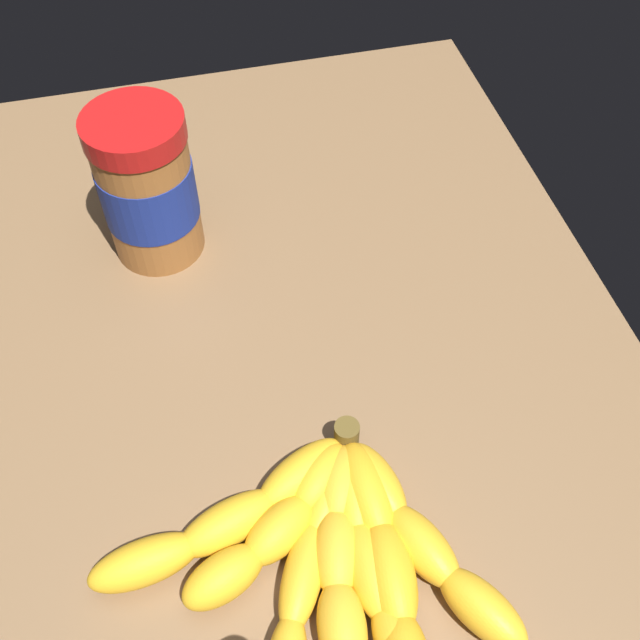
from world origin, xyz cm
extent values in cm
cube|color=brown|center=(0.00, 0.00, -2.29)|extent=(81.00, 60.64, 4.57)
ellipsoid|color=gold|center=(-14.54, 1.88, 1.64)|extent=(6.72, 8.70, 3.29)
ellipsoid|color=gold|center=(-17.07, 7.82, 1.64)|extent=(5.64, 8.72, 3.29)
ellipsoid|color=gold|center=(-18.53, 14.12, 1.64)|extent=(4.39, 8.48, 3.29)
ellipsoid|color=gold|center=(-15.23, 0.51, 1.68)|extent=(6.92, 6.84, 3.36)
ellipsoid|color=gold|center=(-18.49, 4.40, 1.68)|extent=(6.35, 7.16, 3.36)
ellipsoid|color=gold|center=(-20.88, 8.87, 1.68)|extent=(5.51, 7.17, 3.36)
ellipsoid|color=gold|center=(-16.35, 0.25, 1.42)|extent=(8.43, 6.78, 2.84)
ellipsoid|color=gold|center=(-22.04, 3.46, 1.42)|extent=(8.59, 6.18, 2.84)
ellipsoid|color=gold|center=(-16.12, -0.81, 1.68)|extent=(7.26, 5.49, 3.36)
ellipsoid|color=gold|center=(-21.05, 0.76, 1.68)|extent=(7.10, 4.84, 3.36)
ellipsoid|color=gold|center=(-26.14, 1.71, 1.68)|extent=(6.84, 4.12, 3.36)
ellipsoid|color=gold|center=(-16.81, -1.61, 1.61)|extent=(8.02, 4.34, 3.22)
ellipsoid|color=gold|center=(-22.86, -1.21, 1.61)|extent=(7.68, 3.38, 3.22)
ellipsoid|color=gold|center=(-17.04, -2.52, 1.79)|extent=(8.24, 3.94, 3.58)
ellipsoid|color=gold|center=(-23.50, -2.42, 1.79)|extent=(8.34, 4.18, 3.58)
ellipsoid|color=gold|center=(-16.56, -3.43, 1.63)|extent=(7.83, 5.01, 3.25)
ellipsoid|color=gold|center=(-22.02, -5.30, 1.63)|extent=(7.93, 5.80, 3.25)
ellipsoid|color=gold|center=(-27.18, -7.89, 1.63)|extent=(7.88, 6.48, 3.25)
cylinder|color=brown|center=(-12.31, -2.30, 1.80)|extent=(2.00, 2.00, 3.00)
cylinder|color=#9E602D|center=(13.54, 9.61, 6.48)|extent=(8.56, 8.56, 12.96)
cylinder|color=navy|center=(13.54, 9.61, 7.13)|extent=(8.73, 8.73, 5.83)
cylinder|color=#B71414|center=(13.54, 9.61, 14.02)|extent=(8.87, 8.87, 2.12)
camera|label=1|loc=(-39.59, 6.51, 54.07)|focal=42.19mm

